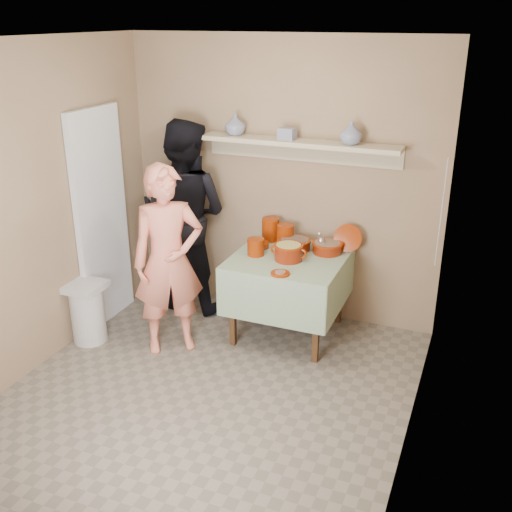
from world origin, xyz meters
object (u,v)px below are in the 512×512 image
at_px(person_helper, 184,216).
at_px(serving_table, 289,269).
at_px(trash_bin, 88,312).
at_px(cazuela_rice, 288,251).
at_px(person_cook, 168,261).

height_order(person_helper, serving_table, person_helper).
bearing_deg(trash_bin, serving_table, 26.30).
bearing_deg(cazuela_rice, trash_bin, -156.28).
height_order(person_cook, serving_table, person_cook).
distance_m(person_cook, serving_table, 1.07).
relative_size(person_cook, trash_bin, 2.94).
bearing_deg(person_helper, person_cook, 109.55).
distance_m(person_cook, trash_bin, 0.94).
distance_m(person_helper, serving_table, 1.20).
xyz_separation_m(person_cook, person_helper, (-0.29, 0.82, 0.11)).
distance_m(serving_table, trash_bin, 1.83).
bearing_deg(trash_bin, person_helper, 65.19).
bearing_deg(cazuela_rice, person_cook, -148.58).
xyz_separation_m(serving_table, cazuela_rice, (0.02, -0.08, 0.20)).
bearing_deg(serving_table, cazuela_rice, -75.95).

